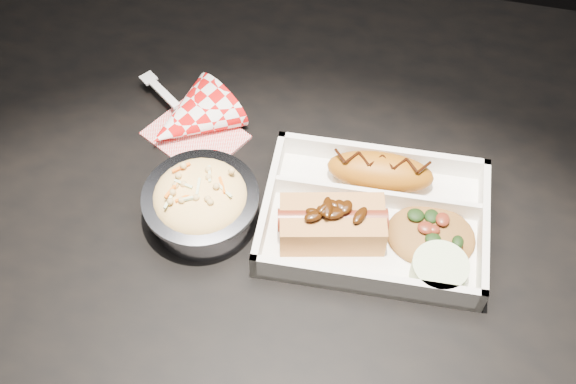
# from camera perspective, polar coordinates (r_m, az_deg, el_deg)

# --- Properties ---
(dining_table) EXTENTS (1.20, 0.80, 0.75)m
(dining_table) POSITION_cam_1_polar(r_m,az_deg,el_deg) (0.93, 2.80, -3.35)
(dining_table) COLOR black
(dining_table) RESTS_ON ground
(food_tray) EXTENTS (0.26, 0.19, 0.04)m
(food_tray) POSITION_cam_1_polar(r_m,az_deg,el_deg) (0.83, 6.79, -2.17)
(food_tray) COLOR white
(food_tray) RESTS_ON dining_table
(fried_pastry) EXTENTS (0.13, 0.06, 0.04)m
(fried_pastry) POSITION_cam_1_polar(r_m,az_deg,el_deg) (0.84, 7.29, 1.60)
(fried_pastry) COLOR #B06311
(fried_pastry) RESTS_ON food_tray
(hotdog) EXTENTS (0.13, 0.08, 0.06)m
(hotdog) POSITION_cam_1_polar(r_m,az_deg,el_deg) (0.79, 3.52, -2.40)
(hotdog) COLOR #C08041
(hotdog) RESTS_ON food_tray
(fried_rice_mound) EXTENTS (0.10, 0.09, 0.03)m
(fried_rice_mound) POSITION_cam_1_polar(r_m,az_deg,el_deg) (0.81, 11.33, -2.98)
(fried_rice_mound) COLOR #97622B
(fried_rice_mound) RESTS_ON food_tray
(cupcake_liner) EXTENTS (0.06, 0.06, 0.03)m
(cupcake_liner) POSITION_cam_1_polar(r_m,az_deg,el_deg) (0.79, 11.83, -6.14)
(cupcake_liner) COLOR beige
(cupcake_liner) RESTS_ON food_tray
(foil_coleslaw_cup) EXTENTS (0.13, 0.13, 0.07)m
(foil_coleslaw_cup) POSITION_cam_1_polar(r_m,az_deg,el_deg) (0.81, -6.88, -0.77)
(foil_coleslaw_cup) COLOR silver
(foil_coleslaw_cup) RESTS_ON dining_table
(napkin_fork) EXTENTS (0.16, 0.15, 0.10)m
(napkin_fork) POSITION_cam_1_polar(r_m,az_deg,el_deg) (0.91, -7.82, 5.63)
(napkin_fork) COLOR red
(napkin_fork) RESTS_ON dining_table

